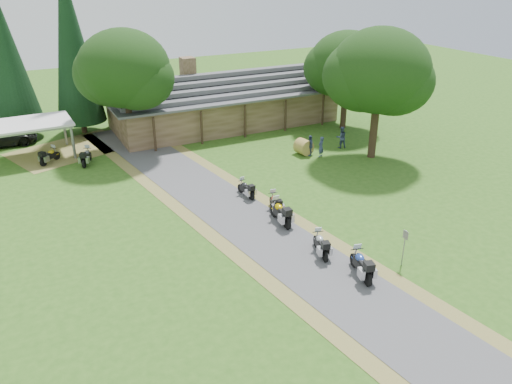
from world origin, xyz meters
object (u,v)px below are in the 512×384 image
motorcycle_row_b (321,243)px  carport (29,140)px  motorcycle_row_d (275,202)px  motorcycle_carport_a (49,155)px  motorcycle_row_a (361,263)px  motorcycle_row_e (246,188)px  hay_bale (304,147)px  car_dark_suv (3,133)px  motorcycle_carport_b (86,156)px  motorcycle_row_c (280,211)px  lodge (224,98)px

motorcycle_row_b → carport: bearing=44.4°
motorcycle_row_d → motorcycle_carport_a: motorcycle_carport_a is taller
motorcycle_row_a → motorcycle_row_b: motorcycle_row_a is taller
carport → motorcycle_carport_a: size_ratio=3.53×
motorcycle_row_e → motorcycle_carport_a: (-10.63, 12.07, 0.04)m
carport → hay_bale: (19.26, -8.95, -0.79)m
car_dark_suv → motorcycle_row_d: car_dark_suv is taller
motorcycle_row_b → motorcycle_carport_b: size_ratio=0.97×
motorcycle_row_c → motorcycle_row_e: size_ratio=1.24×
motorcycle_row_e → motorcycle_carport_a: size_ratio=0.94×
motorcycle_row_c → hay_bale: 11.71m
motorcycle_carport_a → carport: bearing=78.1°
motorcycle_row_d → motorcycle_row_e: size_ratio=1.06×
motorcycle_row_c → motorcycle_row_e: (-0.20, 4.16, -0.14)m
car_dark_suv → motorcycle_carport_a: size_ratio=3.03×
car_dark_suv → hay_bale: car_dark_suv is taller
hay_bale → motorcycle_carport_b: bearing=160.5°
lodge → motorcycle_row_a: (-4.24, -26.13, -1.74)m
motorcycle_row_c → motorcycle_row_d: 1.48m
lodge → motorcycle_row_b: size_ratio=11.55×
motorcycle_row_b → motorcycle_row_e: (-0.38, 8.10, -0.05)m
car_dark_suv → motorcycle_row_c: (13.72, -22.19, -0.33)m
motorcycle_row_b → motorcycle_row_d: bearing=12.8°
lodge → motorcycle_carport_b: bearing=-159.9°
motorcycle_row_a → motorcycle_carport_b: (-9.20, 21.22, -0.05)m
motorcycle_carport_b → motorcycle_row_c: bearing=-126.0°
carport → motorcycle_row_b: (12.17, -22.07, -0.77)m
motorcycle_row_e → motorcycle_carport_a: motorcycle_carport_a is taller
lodge → motorcycle_row_a: size_ratio=10.34×
lodge → motorcycle_row_d: 18.88m
motorcycle_row_e → motorcycle_carport_a: 16.08m
motorcycle_row_b → motorcycle_row_c: bearing=18.1°
car_dark_suv → motorcycle_row_e: car_dark_suv is taller
motorcycle_row_b → motorcycle_carport_a: bearing=44.2°
motorcycle_row_a → motorcycle_carport_b: bearing=37.8°
motorcycle_carport_b → motorcycle_row_b: bearing=-131.0°
motorcycle_carport_a → motorcycle_carport_b: 2.86m
carport → motorcycle_row_e: 18.29m
car_dark_suv → hay_bale: bearing=-122.0°
lodge → car_dark_suv: lodge is taller
car_dark_suv → motorcycle_row_a: (14.51, -28.68, -0.35)m
motorcycle_row_a → motorcycle_row_e: motorcycle_row_a is taller
carport → motorcycle_row_a: carport is taller
lodge → carport: size_ratio=3.30×
lodge → motorcycle_row_e: bearing=-108.7°
motorcycle_row_a → hay_bale: 16.96m
hay_bale → motorcycle_row_b: bearing=-118.4°
motorcycle_row_c → motorcycle_carport_b: motorcycle_row_c is taller
carport → motorcycle_carport_b: size_ratio=3.38×
motorcycle_row_c → motorcycle_row_d: motorcycle_row_c is taller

